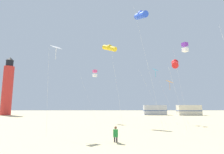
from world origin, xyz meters
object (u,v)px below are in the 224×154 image
lighthouse_distant (8,87)px  rv_van_silver (155,110)px  kite_flyer_standing (116,134)px  rv_van_cream (189,110)px  kite_diamond_orange (170,83)px  kite_box_rainbow (95,73)px  kite_tube_blue (141,15)px  kite_tube_gold (109,48)px  kite_tube_scarlet (175,64)px  kite_diamond_white (56,50)px  kite_box_violet (185,47)px  kite_diamond_cyan (155,72)px

lighthouse_distant → rv_van_silver: lighthouse_distant is taller
kite_flyer_standing → rv_van_cream: (21.52, 38.16, 0.78)m
kite_diamond_orange → lighthouse_distant: lighthouse_distant is taller
kite_box_rainbow → rv_van_silver: 28.89m
kite_tube_blue → kite_tube_gold: size_ratio=1.12×
kite_tube_blue → rv_van_silver: kite_tube_blue is taller
kite_tube_scarlet → kite_tube_gold: bearing=143.4°
kite_flyer_standing → rv_van_cream: rv_van_cream is taller
kite_box_rainbow → rv_van_silver: (15.51, 23.46, -6.57)m
kite_tube_blue → kite_diamond_orange: bearing=56.2°
kite_diamond_white → rv_van_silver: bearing=63.4°
kite_tube_scarlet → kite_tube_gold: (-7.48, 5.56, 3.62)m
kite_diamond_white → rv_van_cream: (27.20, 34.39, -6.53)m
kite_box_rainbow → rv_van_cream: kite_box_rainbow is taller
rv_van_cream → kite_diamond_orange: bearing=-119.0°
kite_tube_blue → lighthouse_distant: lighthouse_distant is taller
kite_tube_scarlet → rv_van_cream: bearing=65.1°
kite_tube_scarlet → rv_van_silver: 34.40m
kite_box_rainbow → kite_tube_blue: size_ratio=0.65×
kite_tube_gold → rv_van_cream: bearing=49.5°
rv_van_cream → kite_tube_blue: bearing=-120.5°
kite_box_violet → kite_diamond_white: bearing=-161.9°
kite_tube_gold → rv_van_silver: (13.05, 27.86, -9.59)m
rv_van_silver → kite_diamond_white: bearing=-114.3°
kite_flyer_standing → kite_tube_blue: 13.20m
lighthouse_distant → rv_van_silver: bearing=0.8°
kite_tube_blue → lighthouse_distant: (-32.85, 34.50, -4.54)m
rv_van_silver → lighthouse_distant: bearing=-176.9°
rv_van_cream → kite_diamond_white: bearing=-129.5°
kite_flyer_standing → lighthouse_distant: size_ratio=0.07×
kite_diamond_cyan → kite_tube_scarlet: bearing=-88.9°
kite_flyer_standing → kite_box_violet: size_ratio=0.11×
kite_box_violet → kite_box_rainbow: size_ratio=1.22×
kite_box_rainbow → rv_van_silver: size_ratio=1.31×
kite_box_violet → lighthouse_distant: bearing=141.3°
kite_box_violet → kite_box_rainbow: (-11.91, 8.27, -1.87)m
kite_box_rainbow → kite_flyer_standing: bearing=-80.1°
kite_box_rainbow → rv_van_cream: 33.12m
kite_diamond_cyan → kite_tube_blue: kite_tube_blue is taller
kite_flyer_standing → kite_tube_scarlet: bearing=-133.0°
kite_tube_gold → kite_box_rainbow: bearing=119.3°
kite_diamond_white → kite_box_rainbow: (2.74, 13.06, 0.04)m
kite_diamond_orange → kite_box_rainbow: bearing=162.3°
kite_diamond_orange → kite_box_violet: bearing=-82.5°
kite_tube_blue → kite_diamond_orange: 11.62m
kite_box_violet → kite_diamond_orange: size_ratio=1.65×
kite_tube_gold → rv_van_silver: kite_tube_gold is taller
kite_flyer_standing → kite_diamond_orange: 16.51m
kite_tube_blue → rv_van_silver: (9.60, 35.08, -10.99)m
rv_van_silver → rv_van_cream: (8.95, -2.13, 0.00)m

